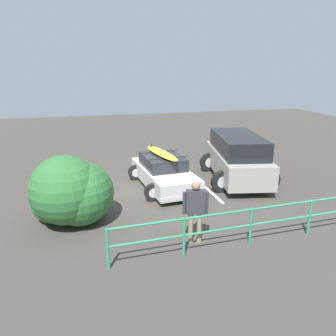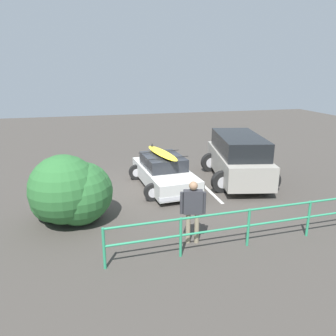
# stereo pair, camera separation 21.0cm
# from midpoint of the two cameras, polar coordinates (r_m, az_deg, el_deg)

# --- Properties ---
(ground_plane) EXTENTS (44.00, 44.00, 0.02)m
(ground_plane) POSITION_cam_midpoint_polar(r_m,az_deg,el_deg) (12.74, -2.03, -3.71)
(ground_plane) COLOR #423D38
(ground_plane) RESTS_ON ground
(parking_stripe) EXTENTS (0.12, 4.33, 0.00)m
(parking_stripe) POSITION_cam_midpoint_polar(r_m,az_deg,el_deg) (13.40, 6.32, -2.69)
(parking_stripe) COLOR silver
(parking_stripe) RESTS_ON ground
(sedan_car) EXTENTS (2.48, 4.09, 1.52)m
(sedan_car) POSITION_cam_midpoint_polar(r_m,az_deg,el_deg) (12.81, -0.25, -0.71)
(sedan_car) COLOR silver
(sedan_car) RESTS_ON ground
(suv_car) EXTENTS (3.15, 4.82, 1.91)m
(suv_car) POSITION_cam_midpoint_polar(r_m,az_deg,el_deg) (13.76, 12.52, 1.82)
(suv_car) COLOR #9E998E
(suv_car) RESTS_ON ground
(person_bystander) EXTENTS (0.66, 0.30, 1.73)m
(person_bystander) POSITION_cam_midpoint_polar(r_m,az_deg,el_deg) (8.58, 5.06, -6.72)
(person_bystander) COLOR gray
(person_bystander) RESTS_ON ground
(railing_fence) EXTENTS (7.47, 0.36, 1.04)m
(railing_fence) POSITION_cam_midpoint_polar(r_m,az_deg,el_deg) (8.82, 14.56, -8.99)
(railing_fence) COLOR #2D9366
(railing_fence) RESTS_ON ground
(bush_near_left) EXTENTS (2.49, 2.30, 2.22)m
(bush_near_left) POSITION_cam_midpoint_polar(r_m,az_deg,el_deg) (10.19, -15.90, -4.16)
(bush_near_left) COLOR #4C3828
(bush_near_left) RESTS_ON ground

